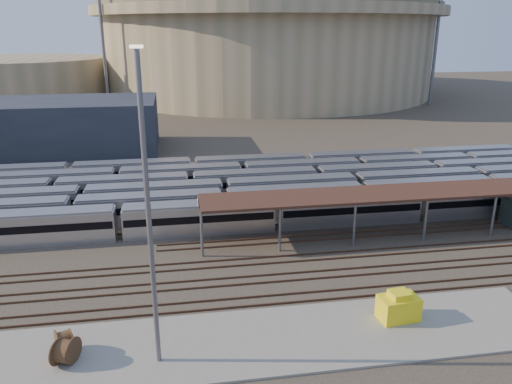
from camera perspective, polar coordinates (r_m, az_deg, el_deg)
The scene contains 15 objects.
ground at distance 54.81m, azimuth 2.40°, elevation -7.33°, with size 420.00×420.00×0.00m, color #383026.
apron at distance 41.20m, azimuth -0.34°, elevation -16.69°, with size 50.00×9.00×0.20m, color gray.
subway_trains at distance 70.61m, azimuth -3.70°, elevation 0.23°, with size 121.96×23.90×3.60m.
inspection_shed at distance 64.24m, azimuth 21.31°, elevation 0.09°, with size 60.30×6.00×5.30m.
empty_tracks at distance 50.41m, azimuth 3.56°, elevation -9.67°, with size 170.00×9.62×0.18m.
stadium at distance 191.71m, azimuth 1.35°, elevation 16.22°, with size 124.00×124.00×32.50m.
secondary_arena at distance 185.89m, azimuth -25.33°, elevation 11.52°, with size 56.00×56.00×14.00m, color #9E896B.
service_building at distance 107.89m, azimuth -22.59°, elevation 6.98°, with size 42.00×20.00×10.00m, color #1E232D.
floodlight_0 at distance 159.57m, azimuth -17.14°, elevation 16.52°, with size 4.00×1.00×38.40m.
floodlight_2 at distance 168.63m, azimuth 19.95°, elevation 16.31°, with size 4.00×1.00×38.40m.
floodlight_3 at distance 208.33m, azimuth -9.67°, elevation 17.31°, with size 4.00×1.00×38.40m.
cable_reel_west at distance 41.93m, azimuth -21.03°, elevation -15.65°, with size 1.91×1.91×1.06m, color brown.
cable_reel_east at distance 40.72m, azimuth -20.93°, elevation -16.63°, with size 2.04×2.04×1.13m, color brown.
yard_light_pole at distance 34.30m, azimuth -12.16°, elevation -2.93°, with size 0.81×0.36×22.53m.
yellow_equipment at distance 44.82m, azimuth 15.97°, elevation -12.61°, with size 3.29×2.05×2.05m, color yellow.
Camera 1 is at (-10.21, -48.30, 23.79)m, focal length 35.00 mm.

